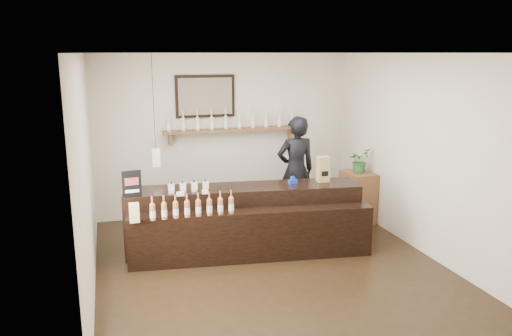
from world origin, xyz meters
name	(u,v)px	position (x,y,z in m)	size (l,w,h in m)	color
ground	(270,265)	(0.00, 0.00, 0.00)	(5.00, 5.00, 0.00)	black
room_shell	(270,141)	(0.00, 0.00, 1.70)	(5.00, 5.00, 5.00)	beige
back_wall_decor	(218,115)	(-0.16, 2.37, 1.76)	(2.66, 0.96, 1.69)	brown
counter	(246,222)	(-0.17, 0.58, 0.44)	(3.40, 1.31, 1.09)	black
promo_sign	(132,184)	(-1.72, 0.64, 1.11)	(0.25, 0.05, 0.35)	black
paper_bag	(323,169)	(1.04, 0.63, 1.12)	(0.17, 0.13, 0.38)	#997D4A
tape_dispenser	(293,181)	(0.57, 0.65, 0.98)	(0.14, 0.08, 0.11)	#1832AD
side_cabinet	(358,197)	(2.00, 1.31, 0.43)	(0.47, 0.62, 0.85)	brown
potted_plant	(359,161)	(2.00, 1.31, 1.05)	(0.37, 0.32, 0.41)	#2F6428
shopkeeper	(296,163)	(0.96, 1.55, 1.02)	(0.74, 0.49, 2.04)	black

